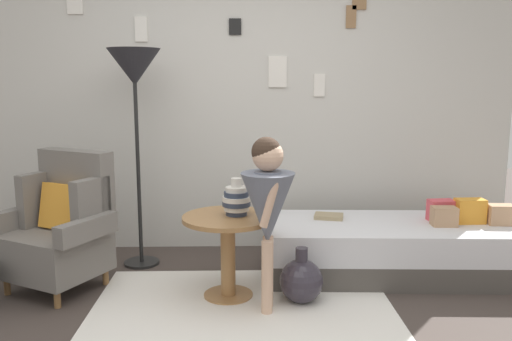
{
  "coord_description": "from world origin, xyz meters",
  "views": [
    {
      "loc": [
        0.06,
        -2.62,
        1.46
      ],
      "look_at": [
        0.15,
        0.95,
        0.85
      ],
      "focal_mm": 36.88,
      "sensor_mm": 36.0,
      "label": 1
    }
  ],
  "objects": [
    {
      "name": "pillow_extra",
      "position": [
        1.55,
        1.11,
        0.47
      ],
      "size": [
        0.18,
        0.13,
        0.14
      ],
      "primitive_type": "cube",
      "rotation": [
        0.0,
        0.0,
        -0.05
      ],
      "color": "tan",
      "rests_on": "daybed"
    },
    {
      "name": "person_child",
      "position": [
        0.21,
        0.56,
        0.72
      ],
      "size": [
        0.34,
        0.34,
        1.13
      ],
      "color": "#D8AD8E",
      "rests_on": "ground"
    },
    {
      "name": "vase_striped",
      "position": [
        0.01,
        0.81,
        0.67
      ],
      "size": [
        0.19,
        0.19,
        0.25
      ],
      "color": "#2D384C",
      "rests_on": "side_table"
    },
    {
      "name": "book_on_daybed",
      "position": [
        0.73,
        1.35,
        0.42
      ],
      "size": [
        0.25,
        0.21,
        0.03
      ],
      "primitive_type": "cube",
      "rotation": [
        0.0,
        0.0,
        -0.23
      ],
      "color": "tan",
      "rests_on": "daybed"
    },
    {
      "name": "gallery_wall",
      "position": [
        0.0,
        1.95,
        1.3
      ],
      "size": [
        4.8,
        0.12,
        2.6
      ],
      "color": "beige",
      "rests_on": "ground"
    },
    {
      "name": "demijohn_near",
      "position": [
        0.44,
        0.69,
        0.15
      ],
      "size": [
        0.29,
        0.29,
        0.38
      ],
      "color": "#332D38",
      "rests_on": "ground"
    },
    {
      "name": "pillow_back",
      "position": [
        1.58,
        1.25,
        0.48
      ],
      "size": [
        0.2,
        0.14,
        0.16
      ],
      "primitive_type": "cube",
      "rotation": [
        0.0,
        0.0,
        0.09
      ],
      "color": "#D64C56",
      "rests_on": "daybed"
    },
    {
      "name": "side_table",
      "position": [
        -0.04,
        0.79,
        0.41
      ],
      "size": [
        0.61,
        0.61,
        0.57
      ],
      "color": "#9E7042",
      "rests_on": "ground"
    },
    {
      "name": "rug",
      "position": [
        0.06,
        0.64,
        0.01
      ],
      "size": [
        1.96,
        1.25,
        0.01
      ],
      "primitive_type": "cube",
      "color": "silver",
      "rests_on": "ground"
    },
    {
      "name": "pillow_mid",
      "position": [
        1.77,
        1.19,
        0.49
      ],
      "size": [
        0.22,
        0.13,
        0.18
      ],
      "primitive_type": "cube",
      "rotation": [
        0.0,
        0.0,
        0.04
      ],
      "color": "orange",
      "rests_on": "daybed"
    },
    {
      "name": "floor_lamp",
      "position": [
        -0.76,
        1.46,
        1.49
      ],
      "size": [
        0.4,
        0.4,
        1.7
      ],
      "color": "black",
      "rests_on": "ground"
    },
    {
      "name": "pillow_head",
      "position": [
        1.99,
        1.14,
        0.48
      ],
      "size": [
        0.19,
        0.13,
        0.15
      ],
      "primitive_type": "cube",
      "rotation": [
        0.0,
        0.0,
        -0.08
      ],
      "color": "tan",
      "rests_on": "daybed"
    },
    {
      "name": "armchair",
      "position": [
        -1.23,
        1.01,
        0.44
      ],
      "size": [
        0.9,
        0.82,
        0.97
      ],
      "color": "olive",
      "rests_on": "ground"
    },
    {
      "name": "daybed",
      "position": [
        1.22,
        1.2,
        0.2
      ],
      "size": [
        1.93,
        0.88,
        0.4
      ],
      "color": "#4C4742",
      "rests_on": "ground"
    }
  ]
}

